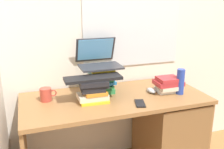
# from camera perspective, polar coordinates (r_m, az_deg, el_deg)

# --- Properties ---
(wall_back) EXTENTS (6.00, 0.06, 2.60)m
(wall_back) POSITION_cam_1_polar(r_m,az_deg,el_deg) (2.24, -2.46, 12.30)
(wall_back) COLOR silver
(wall_back) RESTS_ON ground
(desk) EXTENTS (1.43, 0.65, 0.73)m
(desk) POSITION_cam_1_polar(r_m,az_deg,el_deg) (2.28, 9.58, -11.66)
(desk) COLOR olive
(desk) RESTS_ON ground
(book_stack_tall) EXTENTS (0.20, 0.19, 0.21)m
(book_stack_tall) POSITION_cam_1_polar(r_m,az_deg,el_deg) (2.09, -2.36, -1.25)
(book_stack_tall) COLOR #338C4C
(book_stack_tall) RESTS_ON desk
(book_stack_keyboard_riser) EXTENTS (0.22, 0.19, 0.17)m
(book_stack_keyboard_riser) POSITION_cam_1_polar(r_m,az_deg,el_deg) (1.93, -4.14, -3.50)
(book_stack_keyboard_riser) COLOR yellow
(book_stack_keyboard_riser) RESTS_ON desk
(book_stack_side) EXTENTS (0.23, 0.17, 0.13)m
(book_stack_side) POSITION_cam_1_polar(r_m,az_deg,el_deg) (2.15, 12.33, -2.17)
(book_stack_side) COLOR white
(book_stack_side) RESTS_ON desk
(laptop) EXTENTS (0.33, 0.31, 0.22)m
(laptop) POSITION_cam_1_polar(r_m,az_deg,el_deg) (2.10, -3.02, 3.37)
(laptop) COLOR #2D2D33
(laptop) RESTS_ON book_stack_tall
(keyboard) EXTENTS (0.42, 0.14, 0.02)m
(keyboard) POSITION_cam_1_polar(r_m,az_deg,el_deg) (1.90, -4.19, -0.82)
(keyboard) COLOR black
(keyboard) RESTS_ON book_stack_keyboard_riser
(computer_mouse) EXTENTS (0.06, 0.10, 0.04)m
(computer_mouse) POSITION_cam_1_polar(r_m,az_deg,el_deg) (2.13, 8.67, -3.51)
(computer_mouse) COLOR #A5A8AD
(computer_mouse) RESTS_ON desk
(mug) EXTENTS (0.12, 0.09, 0.10)m
(mug) POSITION_cam_1_polar(r_m,az_deg,el_deg) (2.00, -14.31, -4.28)
(mug) COLOR #B23F33
(mug) RESTS_ON desk
(water_bottle) EXTENTS (0.06, 0.06, 0.20)m
(water_bottle) POSITION_cam_1_polar(r_m,az_deg,el_deg) (2.12, 14.81, -1.52)
(water_bottle) COLOR #263FA5
(water_bottle) RESTS_ON desk
(cell_phone) EXTENTS (0.10, 0.15, 0.01)m
(cell_phone) POSITION_cam_1_polar(r_m,az_deg,el_deg) (1.90, 6.19, -6.34)
(cell_phone) COLOR black
(cell_phone) RESTS_ON desk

